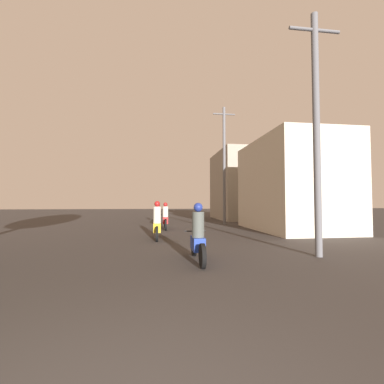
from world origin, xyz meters
name	(u,v)px	position (x,y,z in m)	size (l,w,h in m)	color
motorcycle_blue	(198,238)	(1.35, 5.36, 0.63)	(0.60, 2.05, 1.56)	black
motorcycle_yellow	(157,224)	(0.27, 9.65, 0.64)	(0.60, 2.00, 1.62)	black
motorcycle_red	(165,218)	(0.73, 13.69, 0.63)	(0.60, 2.11, 1.56)	black
motorcycle_orange	(158,214)	(0.27, 18.51, 0.66)	(0.60, 2.07, 1.64)	black
building_right_near	(291,185)	(7.82, 12.29, 2.54)	(4.17, 6.55, 5.07)	beige
building_right_far	(244,186)	(8.32, 21.88, 3.13)	(5.06, 6.99, 6.25)	gray
utility_pole_near	(316,127)	(4.91, 5.50, 3.77)	(1.60, 0.20, 7.21)	slate
utility_pole_far	(224,163)	(4.97, 16.27, 4.36)	(1.60, 0.20, 8.39)	slate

